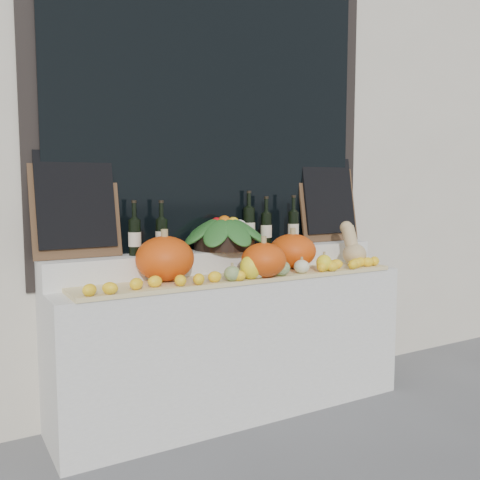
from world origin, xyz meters
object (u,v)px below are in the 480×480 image
object	(u,v)px
pumpkin_left	(165,259)
pumpkin_right	(293,251)
butternut_squash	(352,247)
wine_bottle_tall	(249,227)
produce_bowl	(224,233)

from	to	relation	value
pumpkin_left	pumpkin_right	size ratio (longest dim) A/B	1.08
pumpkin_right	butternut_squash	distance (m)	0.46
pumpkin_left	butternut_squash	bearing A→B (deg)	-2.26
butternut_squash	wine_bottle_tall	bearing A→B (deg)	156.40
butternut_squash	pumpkin_right	bearing A→B (deg)	169.85
pumpkin_left	pumpkin_right	world-z (taller)	pumpkin_left
pumpkin_left	wine_bottle_tall	bearing A→B (deg)	18.53
pumpkin_right	produce_bowl	bearing A→B (deg)	159.71
pumpkin_right	wine_bottle_tall	distance (m)	0.34
pumpkin_left	produce_bowl	world-z (taller)	produce_bowl
butternut_squash	produce_bowl	distance (m)	0.92
pumpkin_left	wine_bottle_tall	size ratio (longest dim) A/B	0.90
pumpkin_left	pumpkin_right	bearing A→B (deg)	1.66
butternut_squash	produce_bowl	size ratio (longest dim) A/B	0.49
pumpkin_left	wine_bottle_tall	world-z (taller)	wine_bottle_tall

